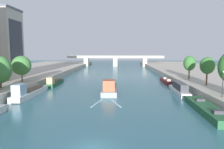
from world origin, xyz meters
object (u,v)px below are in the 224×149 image
at_px(tree_right_midway, 207,66).
at_px(bridge_far, 115,60).
at_px(barge_midriver, 109,87).
at_px(moored_boat_left_midway, 29,92).
at_px(moored_boat_right_midway, 206,109).
at_px(tree_right_far, 189,63).
at_px(moored_boat_right_second, 179,89).
at_px(lamppost_right_bank, 223,83).
at_px(moored_boat_left_end, 54,82).
at_px(tree_left_second, 0,70).
at_px(tree_left_end_of_row, 21,65).
at_px(moored_boat_right_downstream, 166,81).

bearing_deg(tree_right_midway, bridge_far, 104.93).
distance_m(barge_midriver, tree_right_midway, 23.33).
xyz_separation_m(moored_boat_left_midway, moored_boat_right_midway, (33.39, -10.17, -0.39)).
height_order(barge_midriver, tree_right_midway, tree_right_midway).
distance_m(moored_boat_right_midway, tree_right_far, 26.70).
relative_size(moored_boat_right_second, tree_right_far, 2.02).
distance_m(tree_right_midway, lamppost_right_bank, 12.61).
height_order(moored_boat_right_midway, tree_right_far, tree_right_far).
bearing_deg(moored_boat_right_second, tree_right_far, 61.88).
distance_m(moored_boat_left_end, bridge_far, 76.55).
distance_m(moored_boat_left_end, lamppost_right_bank, 43.18).
xyz_separation_m(tree_right_midway, bridge_far, (-22.73, 85.23, -2.06)).
xyz_separation_m(moored_boat_left_midway, tree_left_second, (-5.80, -0.42, 4.89)).
bearing_deg(moored_boat_left_end, moored_boat_left_midway, -92.35).
bearing_deg(tree_right_midway, lamppost_right_bank, -101.08).
relative_size(moored_boat_right_second, bridge_far, 0.22).
bearing_deg(barge_midriver, tree_left_end_of_row, 173.76).
bearing_deg(lamppost_right_bank, moored_boat_right_downstream, 97.58).
height_order(tree_left_end_of_row, bridge_far, tree_left_end_of_row).
xyz_separation_m(barge_midriver, tree_left_end_of_row, (-22.59, 2.47, 5.10)).
bearing_deg(bridge_far, tree_left_second, -104.03).
bearing_deg(barge_midriver, moored_boat_right_second, -5.95).
distance_m(barge_midriver, lamppost_right_bank, 24.66).
relative_size(tree_left_end_of_row, bridge_far, 0.11).
height_order(tree_right_midway, bridge_far, tree_right_midway).
bearing_deg(moored_boat_right_second, moored_boat_left_midway, -171.91).
distance_m(tree_right_midway, tree_right_far, 10.32).
bearing_deg(moored_boat_left_midway, bridge_far, 79.42).
bearing_deg(bridge_far, tree_right_midway, -75.07).
bearing_deg(barge_midriver, moored_boat_right_downstream, 38.16).
bearing_deg(lamppost_right_bank, tree_left_end_of_row, 159.35).
xyz_separation_m(tree_left_second, tree_left_end_of_row, (0.15, 9.35, 0.24)).
bearing_deg(tree_left_end_of_row, tree_left_second, -90.91).
distance_m(moored_boat_left_midway, moored_boat_right_downstream, 38.90).
relative_size(barge_midriver, bridge_far, 0.28).
relative_size(moored_boat_right_second, moored_boat_right_downstream, 1.29).
bearing_deg(barge_midriver, moored_boat_right_midway, -45.30).
bearing_deg(tree_left_end_of_row, lamppost_right_bank, -20.65).
bearing_deg(tree_right_midway, barge_midriver, 176.29).
bearing_deg(tree_right_far, tree_right_midway, -86.78).
distance_m(barge_midriver, moored_boat_right_downstream, 21.22).
relative_size(moored_boat_left_midway, lamppost_right_bank, 3.28).
xyz_separation_m(moored_boat_left_end, tree_left_end_of_row, (-6.29, -6.57, 5.29)).
distance_m(moored_boat_left_end, moored_boat_right_downstream, 33.24).
xyz_separation_m(moored_boat_right_second, tree_left_second, (-39.16, -5.17, 4.78)).
bearing_deg(tree_left_end_of_row, moored_boat_left_end, 46.28).
height_order(moored_boat_right_second, moored_boat_right_downstream, moored_boat_right_second).
xyz_separation_m(moored_boat_right_second, lamppost_right_bank, (3.83, -11.96, 3.26)).
bearing_deg(tree_left_second, tree_right_midway, 6.80).
distance_m(tree_left_second, tree_right_midway, 45.71).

